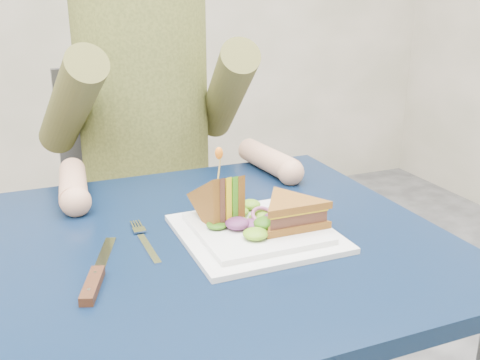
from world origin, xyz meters
name	(u,v)px	position (x,y,z in m)	size (l,w,h in m)	color
table	(225,273)	(0.00, 0.00, 0.65)	(0.75, 0.75, 0.73)	black
chair	(143,203)	(0.00, 0.68, 0.54)	(0.42, 0.40, 0.93)	#47474C
diner	(144,82)	(0.00, 0.57, 0.91)	(0.54, 0.59, 0.74)	brown
plate	(256,231)	(0.05, -0.03, 0.74)	(0.26, 0.26, 0.02)	white
sandwich_flat	(291,213)	(0.10, -0.05, 0.78)	(0.14, 0.14, 0.05)	brown
sandwich_upright	(220,203)	(0.00, 0.02, 0.78)	(0.08, 0.13, 0.13)	brown
fork	(145,242)	(-0.14, 0.02, 0.73)	(0.02, 0.18, 0.01)	silver
knife	(95,279)	(-0.24, -0.09, 0.74)	(0.09, 0.22, 0.02)	silver
toothpick	(219,169)	(0.00, 0.02, 0.85)	(0.00, 0.00, 0.06)	tan
toothpick_frill	(219,153)	(0.00, 0.02, 0.88)	(0.01, 0.01, 0.02)	orange
lettuce_spill	(256,218)	(0.05, -0.02, 0.76)	(0.15, 0.13, 0.02)	#337A14
onion_ring	(263,215)	(0.06, -0.02, 0.77)	(0.04, 0.04, 0.01)	#9E4C7A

